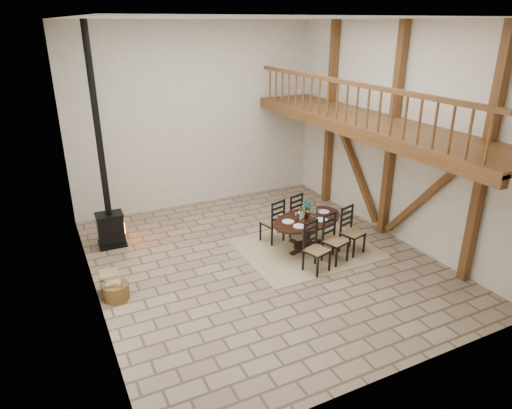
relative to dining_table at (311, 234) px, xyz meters
name	(u,v)px	position (x,y,z in m)	size (l,w,h in m)	color
ground	(262,261)	(-1.21, 0.05, -0.42)	(8.00, 8.00, 0.00)	tan
room_shell	(314,121)	(-0.02, 0.05, 2.59)	(7.02, 8.02, 5.01)	white
rug	(306,248)	(-0.03, 0.11, -0.41)	(3.00, 2.50, 0.02)	tan
dining_table	(311,234)	(0.00, 0.00, 0.00)	(2.17, 2.40, 1.21)	black
wood_stove	(107,201)	(-4.06, 2.30, 0.71)	(0.64, 0.50, 5.00)	black
log_basket	(116,291)	(-4.39, -0.04, -0.25)	(0.49, 0.49, 0.40)	brown
log_stack	(110,282)	(-4.46, 0.22, -0.19)	(0.36, 0.37, 0.48)	#998755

